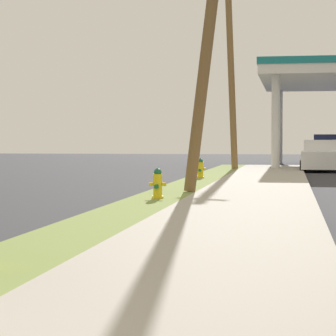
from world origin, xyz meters
TOP-DOWN VIEW (x-y plane):
  - fire_hydrant_second at (0.78, 14.43)m, footprint 0.42×0.38m
  - fire_hydrant_third at (0.61, 24.33)m, footprint 0.42×0.37m
  - utility_pole_midground at (1.87, 16.79)m, footprint 2.10×0.40m
  - utility_pole_background at (1.03, 33.45)m, footprint 1.32×0.74m
  - car_white_by_near_pump at (5.45, 33.97)m, footprint 2.07×4.56m
  - car_silver_by_far_pump at (6.26, 44.47)m, footprint 1.97×4.52m
  - truck_navy_at_forecourt at (6.47, 47.81)m, footprint 2.43×5.51m

SIDE VIEW (x-z plane):
  - fire_hydrant_second at x=0.78m, z-range 0.07..0.82m
  - fire_hydrant_third at x=0.61m, z-range 0.07..0.82m
  - car_white_by_near_pump at x=5.45m, z-range -0.07..1.51m
  - car_silver_by_far_pump at x=6.26m, z-range -0.07..1.51m
  - truck_navy_at_forecourt at x=6.47m, z-range -0.07..1.90m
  - utility_pole_background at x=1.03m, z-range 0.20..9.54m
  - utility_pole_midground at x=1.87m, z-range 0.20..10.50m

